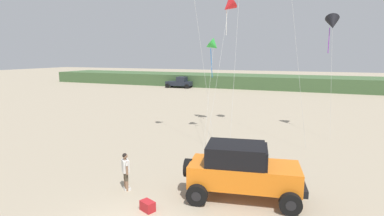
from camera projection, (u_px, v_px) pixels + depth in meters
name	position (u px, v px, depth m)	size (l,w,h in m)	color
dune_ridge	(270.00, 82.00, 54.70)	(90.00, 9.51, 2.18)	#426038
jeep	(242.00, 170.00, 12.37)	(5.00, 3.09, 2.26)	orange
person_watching	(126.00, 169.00, 13.13)	(0.49, 0.47, 1.67)	#8C664C
cooler_box	(148.00, 206.00, 11.47)	(0.56, 0.36, 0.38)	#B21E23
distant_pickup	(180.00, 83.00, 54.85)	(4.70, 2.62, 1.98)	#1E232D
kite_blue_swept	(332.00, 23.00, 21.46)	(1.39, 2.75, 8.77)	black
kite_pink_ribbon	(214.00, 46.00, 21.86)	(1.29, 4.39, 7.06)	green
kite_green_box	(229.00, 7.00, 22.84)	(1.34, 6.37, 10.14)	red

